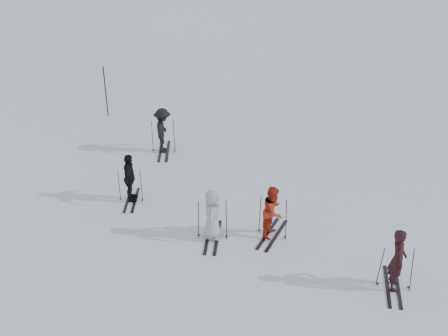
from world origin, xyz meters
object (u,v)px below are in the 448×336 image
skier_uphill_far (163,131)px  skier_grey (212,215)px  skier_near_dark (397,260)px  skier_uphill_left (130,179)px  piste_marker (106,91)px  skier_red (273,212)px

skier_uphill_far → skier_grey: bearing=-162.2°
skier_near_dark → skier_uphill_far: bearing=50.4°
skier_uphill_left → skier_uphill_far: (1.46, 3.26, 0.04)m
skier_near_dark → skier_grey: 5.15m
skier_uphill_far → piste_marker: 4.44m
skier_uphill_left → skier_uphill_far: 3.57m
skier_near_dark → skier_grey: bearing=74.9°
skier_grey → skier_uphill_far: (-0.70, 5.82, 0.09)m
skier_red → skier_uphill_far: size_ratio=0.93×
skier_red → skier_uphill_left: size_ratio=0.98×
skier_uphill_far → piste_marker: size_ratio=0.78×
skier_near_dark → skier_uphill_left: size_ratio=1.07×
piste_marker → skier_uphill_far: bearing=-64.1°
skier_grey → skier_uphill_far: size_ratio=0.90×
skier_near_dark → piste_marker: 14.57m
skier_red → skier_uphill_left: skier_uphill_left is taller
skier_near_dark → skier_red: bearing=61.7°
skier_grey → skier_uphill_left: size_ratio=0.95×
skier_near_dark → skier_uphill_far: skier_near_dark is taller
skier_grey → piste_marker: size_ratio=0.70×
skier_uphill_far → piste_marker: piste_marker is taller
skier_red → skier_uphill_far: bearing=58.9°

